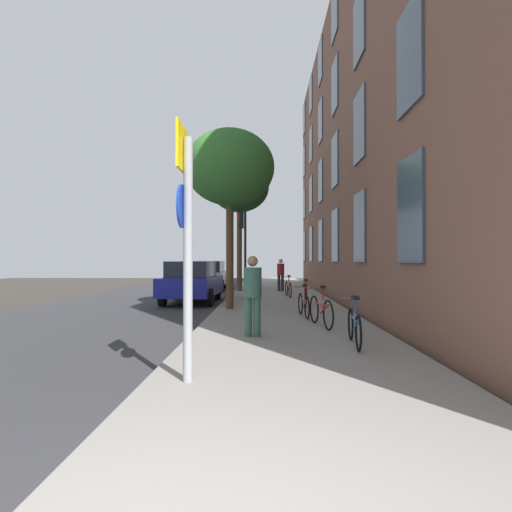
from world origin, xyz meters
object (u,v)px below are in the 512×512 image
object	(u,v)px
tree_near	(230,168)
pedestrian_1	(281,273)
bicycle_0	(354,326)
bicycle_1	(321,310)
bicycle_4	(288,288)
traffic_light	(243,237)
car_0	(192,281)
car_1	(209,275)
bicycle_3	(306,295)
tree_far	(239,188)
pedestrian_0	(253,290)
sign_post	(186,233)
bicycle_2	(304,304)

from	to	relation	value
tree_near	pedestrian_1	size ratio (longest dim) A/B	3.56
tree_near	bicycle_0	world-z (taller)	tree_near
bicycle_1	bicycle_4	size ratio (longest dim) A/B	1.04
traffic_light	bicycle_1	world-z (taller)	traffic_light
traffic_light	car_0	world-z (taller)	traffic_light
tree_near	bicycle_1	distance (m)	5.95
tree_near	car_1	bearing A→B (deg)	101.87
bicycle_1	bicycle_3	distance (m)	4.38
bicycle_1	pedestrian_1	size ratio (longest dim) A/B	1.05
tree_far	pedestrian_1	size ratio (longest dim) A/B	4.05
bicycle_3	pedestrian_0	bearing A→B (deg)	-106.53
pedestrian_0	pedestrian_1	bearing A→B (deg)	84.96
bicycle_4	bicycle_1	bearing A→B (deg)	-87.71
bicycle_1	sign_post	bearing A→B (deg)	-118.38
sign_post	pedestrian_0	distance (m)	3.31
bicycle_2	pedestrian_1	distance (m)	9.37
bicycle_1	bicycle_2	bearing A→B (deg)	98.71
bicycle_4	sign_post	bearing A→B (deg)	-99.64
sign_post	bicycle_3	xyz separation A→B (m)	(2.44, 8.70, -1.55)
tree_far	bicycle_1	size ratio (longest dim) A/B	3.84
pedestrian_0	tree_far	bearing A→B (deg)	94.79
traffic_light	bicycle_3	world-z (taller)	traffic_light
pedestrian_0	car_0	world-z (taller)	pedestrian_0
pedestrian_0	car_0	bearing A→B (deg)	109.02
car_1	traffic_light	bearing A→B (deg)	-51.80
car_1	bicycle_0	bearing A→B (deg)	-72.50
sign_post	pedestrian_1	bearing A→B (deg)	83.12
tree_near	bicycle_3	size ratio (longest dim) A/B	3.59
bicycle_0	pedestrian_1	distance (m)	13.07
bicycle_2	car_0	size ratio (longest dim) A/B	0.39
sign_post	pedestrian_0	xyz separation A→B (m)	(0.77, 3.07, -0.96)
bicycle_4	car_0	xyz separation A→B (m)	(-3.85, -1.35, 0.36)
tree_far	bicycle_4	distance (m)	6.41
traffic_light	tree_near	bearing A→B (deg)	-90.66
pedestrian_0	bicycle_4	bearing A→B (deg)	81.91
sign_post	car_0	size ratio (longest dim) A/B	0.82
bicycle_0	pedestrian_1	size ratio (longest dim) A/B	1.00
tree_near	car_0	distance (m)	5.01
bicycle_3	bicycle_4	distance (m)	3.27
pedestrian_1	car_0	world-z (taller)	pedestrian_1
bicycle_3	bicycle_4	bearing A→B (deg)	97.15
bicycle_1	car_1	world-z (taller)	car_1
bicycle_1	bicycle_4	bearing A→B (deg)	92.29
tree_far	bicycle_4	world-z (taller)	tree_far
pedestrian_1	pedestrian_0	bearing A→B (deg)	-95.04
traffic_light	car_1	xyz separation A→B (m)	(-2.07, 2.63, -1.99)
bicycle_0	traffic_light	bearing A→B (deg)	102.16
bicycle_0	tree_far	bearing A→B (deg)	102.50
bicycle_0	pedestrian_0	distance (m)	2.14
bicycle_0	car_1	xyz separation A→B (m)	(-4.74, 15.04, 0.37)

